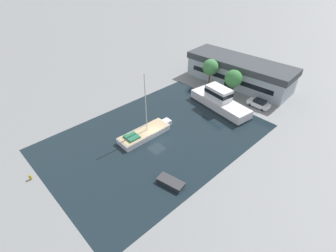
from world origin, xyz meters
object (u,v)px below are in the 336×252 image
(warehouse_building, at_px, (239,72))
(motor_cruiser, at_px, (219,101))
(sailboat_moored, at_px, (145,133))
(small_dinghy, at_px, (171,182))
(quay_tree_near_building, at_px, (233,79))
(quay_tree_by_water, at_px, (210,67))
(parked_car, at_px, (259,103))

(warehouse_building, bearing_deg, motor_cruiser, -77.21)
(sailboat_moored, height_order, small_dinghy, sailboat_moored)
(quay_tree_near_building, height_order, small_dinghy, quay_tree_near_building)
(sailboat_moored, xyz_separation_m, motor_cruiser, (2.94, 16.40, 0.93))
(quay_tree_by_water, bearing_deg, sailboat_moored, -78.38)
(parked_car, bearing_deg, warehouse_building, 55.18)
(parked_car, relative_size, motor_cruiser, 0.32)
(quay_tree_near_building, xyz_separation_m, parked_car, (6.32, 0.33, -3.24))
(warehouse_building, distance_m, quay_tree_near_building, 6.99)
(sailboat_moored, xyz_separation_m, small_dinghy, (10.76, -4.30, -0.25))
(motor_cruiser, distance_m, small_dinghy, 22.17)
(small_dinghy, bearing_deg, quay_tree_near_building, 6.61)
(quay_tree_near_building, height_order, motor_cruiser, quay_tree_near_building)
(warehouse_building, relative_size, parked_car, 5.61)
(sailboat_moored, bearing_deg, quay_tree_by_water, 102.73)
(quay_tree_by_water, bearing_deg, quay_tree_near_building, -5.58)
(quay_tree_by_water, relative_size, motor_cruiser, 0.45)
(parked_car, bearing_deg, quay_tree_by_water, 87.56)
(motor_cruiser, bearing_deg, parked_car, -34.46)
(parked_car, xyz_separation_m, small_dinghy, (2.57, -26.60, -0.49))
(quay_tree_by_water, bearing_deg, motor_cruiser, -39.27)
(warehouse_building, bearing_deg, quay_tree_by_water, -128.65)
(parked_car, bearing_deg, sailboat_moored, 158.76)
(warehouse_building, bearing_deg, sailboat_moored, -93.02)
(quay_tree_by_water, bearing_deg, warehouse_building, 56.00)
(parked_car, relative_size, sailboat_moored, 0.39)
(small_dinghy, bearing_deg, parked_car, -6.57)
(warehouse_building, distance_m, quay_tree_by_water, 7.04)
(quay_tree_by_water, relative_size, sailboat_moored, 0.54)
(warehouse_building, bearing_deg, parked_car, -38.40)
(parked_car, height_order, small_dinghy, parked_car)
(parked_car, distance_m, sailboat_moored, 23.76)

